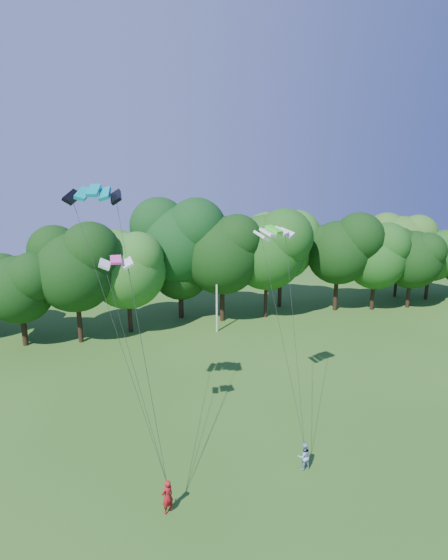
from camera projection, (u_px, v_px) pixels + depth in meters
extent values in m
cylinder|color=beige|center=(217.00, 295.00, 46.79)|extent=(0.21, 0.21, 8.29)
cube|color=beige|center=(217.00, 259.00, 45.81)|extent=(1.66, 0.18, 0.08)
imported|color=#A8151A|center=(167.00, 496.00, 22.46)|extent=(0.82, 0.72, 1.89)
imported|color=#98B0D4|center=(304.00, 456.00, 25.77)|extent=(0.86, 0.69, 1.70)
cube|color=#048D92|center=(94.00, 190.00, 23.75)|extent=(3.19, 2.00, 0.67)
cube|color=#39E722|center=(274.00, 229.00, 28.48)|extent=(2.96, 2.08, 0.48)
cube|color=#E13EA3|center=(116.00, 260.00, 23.15)|extent=(1.79, 0.89, 0.38)
cylinder|color=#322113|center=(180.00, 297.00, 51.60)|extent=(0.51, 0.51, 5.03)
ellipsoid|color=#0E3412|center=(179.00, 242.00, 49.95)|extent=(10.07, 10.07, 10.99)
cylinder|color=black|center=(396.00, 280.00, 60.23)|extent=(0.52, 0.52, 4.74)
ellipsoid|color=#2B561A|center=(401.00, 235.00, 58.67)|extent=(9.49, 9.49, 10.35)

